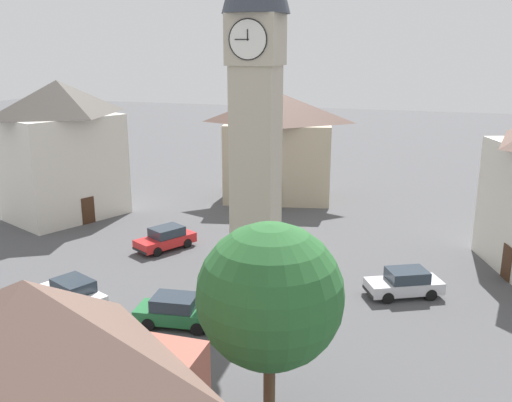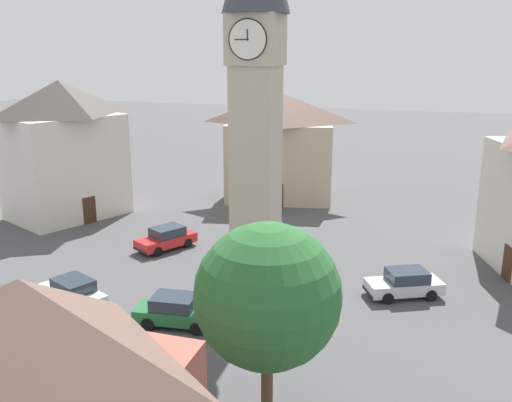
# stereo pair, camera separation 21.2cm
# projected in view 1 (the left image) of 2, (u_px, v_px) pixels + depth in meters

# --- Properties ---
(ground_plane) EXTENTS (200.00, 200.00, 0.00)m
(ground_plane) POSITION_uv_depth(u_px,v_px,m) (256.00, 282.00, 33.05)
(ground_plane) COLOR #4C4C4F
(clock_tower) EXTENTS (3.58, 3.58, 21.69)m
(clock_tower) POSITION_uv_depth(u_px,v_px,m) (256.00, 59.00, 29.72)
(clock_tower) COLOR #A59C89
(clock_tower) RESTS_ON ground
(car_blue_kerb) EXTENTS (4.44, 3.37, 1.53)m
(car_blue_kerb) POSITION_uv_depth(u_px,v_px,m) (405.00, 283.00, 30.99)
(car_blue_kerb) COLOR silver
(car_blue_kerb) RESTS_ON ground
(car_silver_kerb) EXTENTS (4.31, 2.19, 1.53)m
(car_silver_kerb) POSITION_uv_depth(u_px,v_px,m) (177.00, 311.00, 27.69)
(car_silver_kerb) COLOR #236B38
(car_silver_kerb) RESTS_ON ground
(car_red_corner) EXTENTS (4.46, 3.22, 1.53)m
(car_red_corner) POSITION_uv_depth(u_px,v_px,m) (73.00, 293.00, 29.74)
(car_red_corner) COLOR white
(car_red_corner) RESTS_ON ground
(car_white_side) EXTENTS (3.45, 4.43, 1.53)m
(car_white_side) POSITION_uv_depth(u_px,v_px,m) (166.00, 238.00, 38.27)
(car_white_side) COLOR red
(car_white_side) RESTS_ON ground
(car_black_far) EXTENTS (1.88, 4.16, 1.53)m
(car_black_far) POSITION_uv_depth(u_px,v_px,m) (59.00, 365.00, 22.94)
(car_black_far) COLOR silver
(car_black_far) RESTS_ON ground
(pedestrian) EXTENTS (0.51, 0.36, 1.69)m
(pedestrian) POSITION_uv_depth(u_px,v_px,m) (280.00, 230.00, 39.30)
(pedestrian) COLOR #2D3351
(pedestrian) RESTS_ON ground
(tree) EXTENTS (5.25, 5.25, 7.48)m
(tree) POSITION_uv_depth(u_px,v_px,m) (270.00, 296.00, 19.76)
(tree) COLOR brown
(tree) RESTS_ON ground
(building_corner_back) EXTENTS (9.29, 10.54, 10.90)m
(building_corner_back) POSITION_uv_depth(u_px,v_px,m) (62.00, 149.00, 44.57)
(building_corner_back) COLOR silver
(building_corner_back) RESTS_ON ground
(building_hall_far) EXTENTS (10.72, 7.98, 9.55)m
(building_hall_far) POSITION_uv_depth(u_px,v_px,m) (278.00, 146.00, 50.09)
(building_hall_far) COLOR tan
(building_hall_far) RESTS_ON ground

